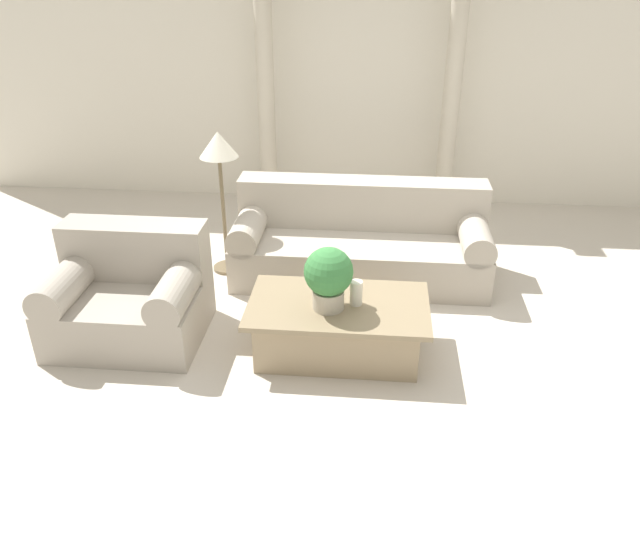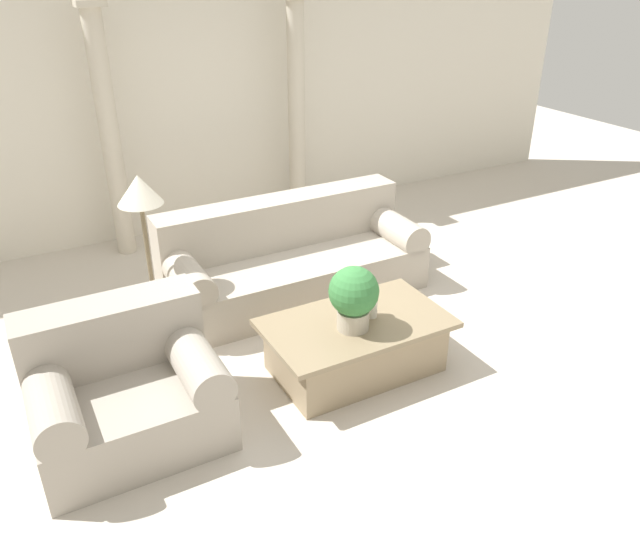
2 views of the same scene
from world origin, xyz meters
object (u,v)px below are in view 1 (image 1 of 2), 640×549
Objects in this scene: sofa_long at (360,241)px; loveseat at (130,293)px; coffee_table at (338,327)px; potted_plant at (329,276)px; floor_lamp at (219,157)px.

sofa_long is 2.02× the size of loveseat.
loveseat reaches higher than coffee_table.
potted_plant is at bearing -6.70° from loveseat.
potted_plant is 0.35× the size of floor_lamp.
potted_plant reaches higher than coffee_table.
potted_plant is 1.79m from floor_lamp.
sofa_long is 1.33m from coffee_table.
potted_plant is (-0.07, -0.07, 0.48)m from coffee_table.
coffee_table is at bearing -47.82° from floor_lamp.
sofa_long is 1.72× the size of coffee_table.
coffee_table is (-0.12, -1.32, -0.12)m from sofa_long.
sofa_long is at bearing 1.53° from floor_lamp.
sofa_long is 4.86× the size of potted_plant.
floor_lamp is (0.50, 1.16, 0.76)m from loveseat.
floor_lamp reaches higher than potted_plant.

